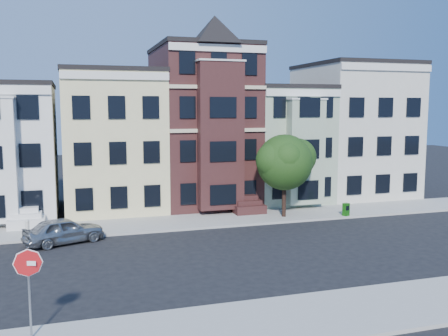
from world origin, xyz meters
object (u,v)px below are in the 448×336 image
object	(u,v)px
parked_car	(64,230)
fire_hydrant	(27,229)
stop_sign	(29,288)
street_tree	(285,166)
newspaper_box	(346,209)

from	to	relation	value
parked_car	fire_hydrant	size ratio (longest dim) A/B	5.83
stop_sign	street_tree	bearing A→B (deg)	64.55
newspaper_box	stop_sign	size ratio (longest dim) A/B	0.26
street_tree	newspaper_box	distance (m)	5.30
parked_car	newspaper_box	xyz separation A→B (m)	(18.57, 1.10, -0.16)
parked_car	newspaper_box	distance (m)	18.61
newspaper_box	fire_hydrant	xyz separation A→B (m)	(-20.64, 0.81, -0.06)
stop_sign	fire_hydrant	bearing A→B (deg)	116.21
parked_car	fire_hydrant	xyz separation A→B (m)	(-2.07, 1.91, -0.22)
parked_car	stop_sign	bearing A→B (deg)	155.53
street_tree	parked_car	world-z (taller)	street_tree
street_tree	parked_car	distance (m)	14.81
stop_sign	newspaper_box	bearing A→B (deg)	55.68
newspaper_box	parked_car	bearing A→B (deg)	163.14
street_tree	fire_hydrant	xyz separation A→B (m)	(-16.43, -0.23, -3.11)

